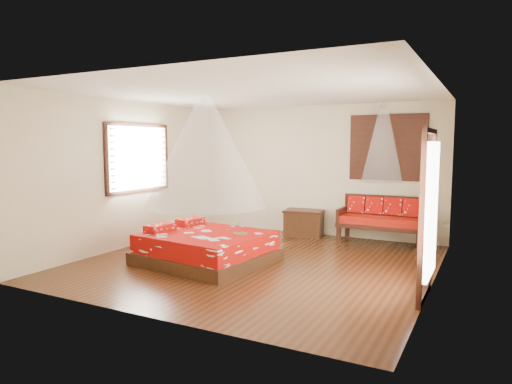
# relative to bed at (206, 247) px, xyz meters

# --- Properties ---
(room) EXTENTS (5.54, 5.54, 2.84)m
(room) POSITION_rel_bed_xyz_m (0.76, 0.40, 1.15)
(room) COLOR #33180B
(room) RESTS_ON ground
(bed) EXTENTS (2.15, 1.99, 0.63)m
(bed) POSITION_rel_bed_xyz_m (0.00, 0.00, 0.00)
(bed) COLOR black
(bed) RESTS_ON floor
(daybed) EXTENTS (1.63, 0.73, 0.94)m
(daybed) POSITION_rel_bed_xyz_m (2.30, 2.77, 0.27)
(daybed) COLOR black
(daybed) RESTS_ON floor
(storage_chest) EXTENTS (0.89, 0.71, 0.56)m
(storage_chest) POSITION_rel_bed_xyz_m (0.63, 2.85, 0.03)
(storage_chest) COLOR black
(storage_chest) RESTS_ON floor
(shutter_panel) EXTENTS (1.52, 0.06, 1.32)m
(shutter_panel) POSITION_rel_bed_xyz_m (2.30, 3.11, 1.65)
(shutter_panel) COLOR black
(shutter_panel) RESTS_ON wall_back
(window_left) EXTENTS (0.10, 1.74, 1.34)m
(window_left) POSITION_rel_bed_xyz_m (-1.94, 0.60, 1.45)
(window_left) COLOR black
(window_left) RESTS_ON wall_left
(glazed_door) EXTENTS (0.08, 1.02, 2.16)m
(glazed_door) POSITION_rel_bed_xyz_m (3.48, -0.20, 0.82)
(glazed_door) COLOR black
(glazed_door) RESTS_ON floor
(wine_tray) EXTENTS (0.24, 0.24, 0.19)m
(wine_tray) POSITION_rel_bed_xyz_m (0.59, 0.12, 0.30)
(wine_tray) COLOR brown
(wine_tray) RESTS_ON bed
(mosquito_net_main) EXTENTS (2.01, 2.01, 1.80)m
(mosquito_net_main) POSITION_rel_bed_xyz_m (0.02, -0.00, 1.60)
(mosquito_net_main) COLOR white
(mosquito_net_main) RESTS_ON ceiling
(mosquito_net_daybed) EXTENTS (0.78, 0.78, 1.50)m
(mosquito_net_daybed) POSITION_rel_bed_xyz_m (2.30, 2.65, 1.75)
(mosquito_net_daybed) COLOR white
(mosquito_net_daybed) RESTS_ON ceiling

